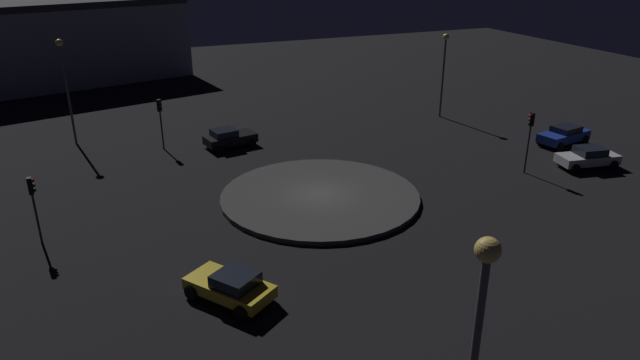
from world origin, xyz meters
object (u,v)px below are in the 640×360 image
traffic_light_northwest (160,114)px  store_building (43,43)px  car_black (229,138)px  car_blue (564,135)px  streetlamp_northeast (444,62)px  car_yellow (231,286)px  traffic_light_east (530,131)px  streetlamp_northwest (65,75)px  traffic_light_west (33,197)px  car_silver (588,157)px

traffic_light_northwest → store_building: size_ratio=0.12×
store_building → car_black: bearing=100.5°
car_blue → streetlamp_northeast: 12.09m
car_blue → car_black: car_blue is taller
car_yellow → car_black: size_ratio=1.04×
traffic_light_northwest → traffic_light_east: traffic_light_east is taller
traffic_light_northwest → streetlamp_northwest: (-6.20, 4.04, 2.67)m
car_blue → traffic_light_west: (-37.45, -1.63, 1.91)m
car_yellow → car_black: bearing=-49.0°
store_building → traffic_light_northwest: bearing=92.9°
traffic_light_west → streetlamp_northwest: 17.16m
streetlamp_northeast → car_yellow: bearing=-140.0°
car_blue → car_black: bearing=148.5°
car_yellow → streetlamp_northwest: size_ratio=0.53×
car_silver → traffic_light_east: traffic_light_east is taller
streetlamp_northwest → store_building: 23.77m
traffic_light_northwest → car_yellow: bearing=-30.8°
car_silver → traffic_light_west: traffic_light_west is taller
car_yellow → traffic_light_east: 23.77m
car_silver → store_building: size_ratio=0.14×
streetlamp_northwest → streetlamp_northeast: streetlamp_northwest is taller
store_building → traffic_light_west: bearing=76.2°
car_blue → streetlamp_northwest: bearing=147.0°
car_silver → streetlamp_northwest: size_ratio=0.55×
traffic_light_east → streetlamp_northeast: (2.50, 13.99, 1.95)m
streetlamp_northeast → traffic_light_east: bearing=-100.1°
traffic_light_east → streetlamp_northwest: 34.07m
car_silver → store_building: store_building is taller
car_black → traffic_light_east: (17.35, -13.31, 2.29)m
car_yellow → traffic_light_east: bearing=-107.2°
car_black → traffic_light_northwest: traffic_light_northwest is taller
streetlamp_northeast → store_building: store_building is taller
traffic_light_northwest → store_building: bearing=167.0°
traffic_light_west → traffic_light_east: traffic_light_east is taller
streetlamp_northwest → car_yellow: bearing=-77.4°
traffic_light_east → store_building: 52.20m
car_blue → car_yellow: bearing=-170.0°
car_black → traffic_light_west: size_ratio=1.10×
car_yellow → traffic_light_east: size_ratio=1.01×
car_blue → store_building: size_ratio=0.15×
car_blue → store_building: (-37.39, 38.83, 3.70)m
traffic_light_west → streetlamp_northeast: bearing=21.5°
car_silver → streetlamp_northeast: streetlamp_northeast is taller
car_yellow → traffic_light_west: (-7.87, 9.01, 1.95)m
car_black → traffic_light_west: 17.45m
car_blue → traffic_light_east: bearing=-162.6°
streetlamp_northwest → store_building: store_building is taller
car_blue → streetlamp_northwest: (-35.34, 15.18, 4.67)m
traffic_light_west → streetlamp_northeast: streetlamp_northeast is taller
car_blue → store_building: 54.04m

